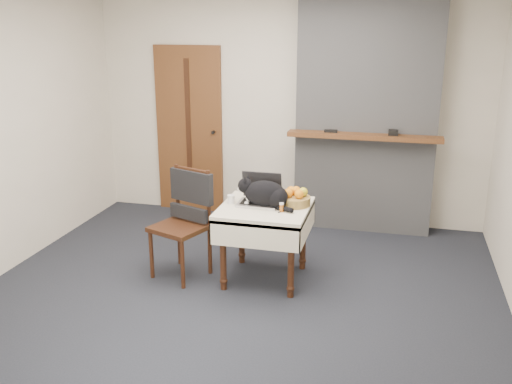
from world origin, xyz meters
TOP-DOWN VIEW (x-y plane):
  - ground at (0.00, 0.00)m, footprint 4.50×4.50m
  - room_shell at (0.00, 0.46)m, footprint 4.52×4.01m
  - door at (-1.20, 1.97)m, footprint 0.82×0.10m
  - chimney at (0.90, 1.85)m, footprint 1.62×0.48m
  - side_table at (0.15, 0.25)m, footprint 0.78×0.78m
  - laptop at (0.08, 0.33)m, footprint 0.36×0.31m
  - cat at (0.16, 0.25)m, footprint 0.54×0.28m
  - cream_jar at (-0.17, 0.26)m, footprint 0.07×0.07m
  - pill_bottle at (0.32, 0.14)m, footprint 0.04×0.04m
  - fruit_basket at (0.40, 0.35)m, footprint 0.28×0.28m
  - desk_clutter at (0.38, 0.25)m, footprint 0.11×0.11m
  - chair at (-0.58, 0.22)m, footprint 0.58×0.57m

SIDE VIEW (x-z plane):
  - ground at x=0.00m, z-range 0.00..0.00m
  - side_table at x=0.15m, z-range 0.24..0.94m
  - chair at x=-0.58m, z-range 0.14..1.14m
  - desk_clutter at x=0.38m, z-range 0.70..0.71m
  - cream_jar at x=-0.17m, z-range 0.70..0.78m
  - pill_bottle at x=0.32m, z-range 0.70..0.78m
  - fruit_basket at x=0.40m, z-range 0.68..0.84m
  - laptop at x=0.08m, z-range 0.63..0.90m
  - cat at x=0.16m, z-range 0.68..0.95m
  - door at x=-1.20m, z-range 0.00..2.00m
  - chimney at x=0.90m, z-range 0.00..2.60m
  - room_shell at x=0.00m, z-range 0.46..3.07m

